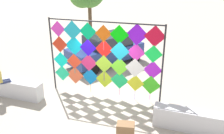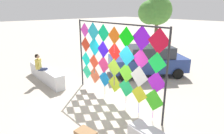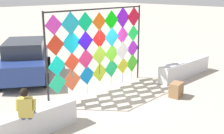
% 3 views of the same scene
% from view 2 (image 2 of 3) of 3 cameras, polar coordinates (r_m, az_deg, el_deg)
% --- Properties ---
extents(ground, '(120.00, 120.00, 0.00)m').
position_cam_2_polar(ground, '(7.86, -3.66, -11.85)').
color(ground, '#ADA393').
extents(plaza_ledge_left, '(3.57, 0.50, 0.75)m').
position_cam_2_polar(plaza_ledge_left, '(10.89, -19.46, -2.14)').
color(plaza_ledge_left, silver).
rests_on(plaza_ledge_left, ground).
extents(kite_display_rack, '(4.96, 0.23, 3.33)m').
position_cam_2_polar(kite_display_rack, '(7.57, 0.92, 2.81)').
color(kite_display_rack, '#232328').
rests_on(kite_display_rack, ground).
extents(seated_vendor, '(0.73, 0.76, 1.60)m').
position_cam_2_polar(seated_vendor, '(10.47, -20.81, 0.26)').
color(seated_vendor, navy).
rests_on(seated_vendor, ground).
extents(parked_car, '(4.04, 4.80, 1.74)m').
position_cam_2_polar(parked_car, '(11.37, 10.84, 2.04)').
color(parked_car, navy).
rests_on(parked_car, ground).
extents(tree_broadleaf, '(2.51, 2.73, 4.85)m').
position_cam_2_polar(tree_broadleaf, '(16.61, 12.82, 16.15)').
color(tree_broadleaf, brown).
rests_on(tree_broadleaf, ground).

